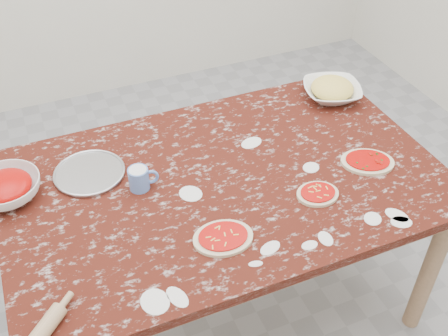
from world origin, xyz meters
TOP-DOWN VIEW (x-y plane):
  - ground at (0.00, 0.00)m, footprint 4.00×4.00m
  - worktable at (0.00, 0.00)m, footprint 1.60×1.00m
  - pizza_tray at (-0.45, 0.21)m, footprint 0.26×0.26m
  - sauce_bowl at (-0.74, 0.20)m, footprint 0.30×0.30m
  - cheese_bowl at (0.65, 0.32)m, footprint 0.31×0.31m
  - flour_mug at (-0.30, 0.07)m, footprint 0.11×0.07m
  - pizza_left at (-0.12, -0.28)m, footprint 0.22×0.18m
  - pizza_mid at (0.27, -0.21)m, footprint 0.16×0.14m
  - pizza_right at (0.54, -0.13)m, footprint 0.25×0.22m

SIDE VIEW (x-z plane):
  - ground at x=0.00m, z-range 0.00..0.00m
  - worktable at x=0.00m, z-range 0.29..1.04m
  - pizza_tray at x=-0.45m, z-range 0.75..0.76m
  - pizza_left at x=-0.12m, z-range 0.75..0.77m
  - pizza_mid at x=0.27m, z-range 0.75..0.77m
  - pizza_right at x=0.54m, z-range 0.75..0.77m
  - cheese_bowl at x=0.65m, z-range 0.75..0.81m
  - sauce_bowl at x=-0.74m, z-range 0.75..0.83m
  - flour_mug at x=-0.30m, z-range 0.75..0.84m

